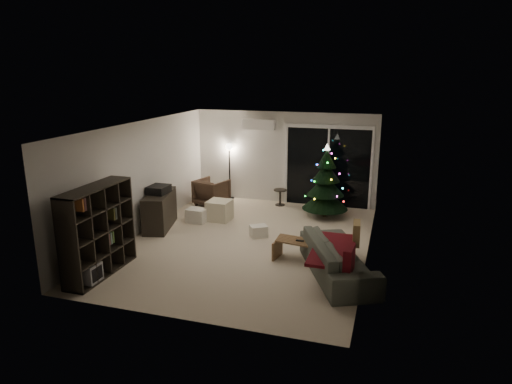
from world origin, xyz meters
TOP-DOWN VIEW (x-y plane):
  - room at (0.46, 1.49)m, footprint 6.50×7.51m
  - bookshelf at (-2.25, -2.24)m, footprint 0.59×1.67m
  - media_cabinet at (-2.25, 0.32)m, footprint 0.81×1.41m
  - stereo at (-2.25, 0.32)m, footprint 0.42×0.50m
  - armchair at (-1.81, 2.40)m, footprint 0.95×0.96m
  - ottoman at (-1.13, 1.24)m, footprint 0.56×0.56m
  - cardboard_box_a at (-1.59, 0.92)m, footprint 0.49×0.39m
  - cardboard_box_b at (0.13, 0.41)m, footprint 0.45×0.43m
  - side_table at (-0.01, 2.90)m, footprint 0.37×0.37m
  - floor_lamp at (-1.56, 3.15)m, footprint 0.24×0.24m
  - sofa at (2.05, -1.04)m, footprint 1.74×2.42m
  - sofa_throw at (1.95, -1.04)m, footprint 0.71×1.63m
  - cushion_a at (2.30, -0.39)m, footprint 0.17×0.44m
  - cushion_b at (2.30, -1.69)m, footprint 0.16×0.44m
  - coffee_table at (1.41, -0.61)m, footprint 1.31×0.64m
  - remote_a at (1.26, -0.61)m, footprint 0.16×0.05m
  - remote_b at (1.51, -0.56)m, footprint 0.15×0.09m
  - christmas_tree at (1.30, 2.28)m, footprint 1.44×1.44m

SIDE VIEW (x-z plane):
  - cardboard_box_b at x=0.13m, z-range 0.00..0.25m
  - cardboard_box_a at x=-1.59m, z-range 0.00..0.33m
  - coffee_table at x=1.41m, z-range 0.00..0.40m
  - side_table at x=-0.01m, z-range 0.00..0.44m
  - ottoman at x=-1.13m, z-range 0.00..0.49m
  - sofa at x=2.05m, z-range 0.00..0.66m
  - armchair at x=-1.81m, z-range 0.00..0.72m
  - remote_a at x=1.26m, z-range 0.40..0.42m
  - remote_b at x=1.51m, z-range 0.40..0.42m
  - media_cabinet at x=-2.25m, z-range 0.00..0.83m
  - sofa_throw at x=1.95m, z-range 0.45..0.51m
  - cushion_a at x=2.30m, z-range 0.38..0.81m
  - cushion_b at x=2.30m, z-range 0.38..0.81m
  - floor_lamp at x=-1.56m, z-range 0.00..1.52m
  - bookshelf at x=-2.25m, z-range 0.00..1.63m
  - stereo at x=-2.25m, z-range 0.83..1.01m
  - christmas_tree at x=1.30m, z-range 0.00..1.85m
  - room at x=0.46m, z-range -0.28..2.32m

